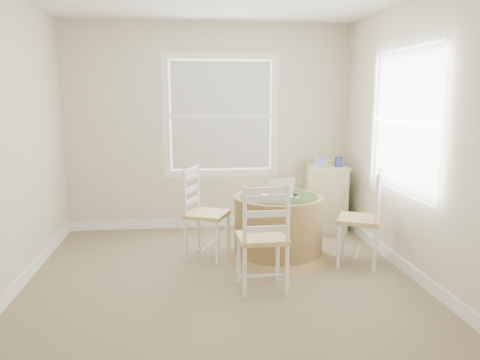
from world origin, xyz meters
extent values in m
cube|color=#837653|center=(0.00, 0.00, -0.01)|extent=(3.60, 3.60, 0.02)
cube|color=beige|center=(0.00, 1.81, 1.30)|extent=(3.60, 0.02, 2.60)
cube|color=beige|center=(0.00, -1.81, 1.30)|extent=(3.60, 0.02, 2.60)
cube|color=beige|center=(-1.81, 0.00, 1.30)|extent=(0.02, 3.60, 2.60)
cube|color=beige|center=(1.81, 0.00, 1.30)|extent=(0.02, 3.60, 2.60)
cube|color=white|center=(0.00, 1.79, 0.06)|extent=(3.60, 0.02, 0.12)
cube|color=white|center=(-1.79, 0.00, 0.06)|extent=(0.02, 3.60, 0.12)
cube|color=white|center=(1.79, 0.00, 0.06)|extent=(0.02, 3.60, 0.12)
cylinder|color=olive|center=(0.65, 0.52, 0.36)|extent=(0.92, 0.92, 0.59)
cone|color=olive|center=(0.65, 0.52, 0.03)|extent=(1.12, 1.12, 0.07)
cylinder|color=olive|center=(0.65, 0.52, 0.65)|extent=(0.94, 0.94, 0.03)
cylinder|color=#435525|center=(0.65, 0.52, 0.67)|extent=(0.81, 0.81, 0.01)
cone|color=#435525|center=(0.65, 0.52, 0.61)|extent=(0.90, 0.90, 0.10)
cube|color=white|center=(0.63, 0.56, 0.67)|extent=(0.33, 0.26, 0.02)
cube|color=silver|center=(0.63, 0.56, 0.68)|extent=(0.26, 0.16, 0.00)
cube|color=black|center=(0.66, 0.44, 0.77)|extent=(0.30, 0.12, 0.19)
ellipsoid|color=white|center=(0.76, 0.43, 0.67)|extent=(0.07, 0.10, 0.03)
cube|color=#B7BABF|center=(0.82, 0.40, 0.67)|extent=(0.07, 0.10, 0.02)
cube|color=black|center=(0.82, 0.53, 0.67)|extent=(0.07, 0.06, 0.02)
cube|color=beige|center=(1.46, 1.53, 0.40)|extent=(0.45, 0.61, 0.81)
cube|color=beige|center=(1.46, 1.53, 0.82)|extent=(0.48, 0.64, 0.02)
cube|color=beige|center=(1.22, 1.53, 0.16)|extent=(0.03, 0.50, 0.17)
cube|color=beige|center=(1.22, 1.53, 0.41)|extent=(0.03, 0.50, 0.17)
cube|color=beige|center=(1.22, 1.53, 0.65)|extent=(0.03, 0.50, 0.17)
cube|color=#608ADC|center=(1.35, 1.42, 0.88)|extent=(0.12, 0.12, 0.10)
cube|color=#EEED54|center=(1.51, 1.56, 0.86)|extent=(0.15, 0.11, 0.06)
cube|color=#333E99|center=(1.59, 1.39, 0.89)|extent=(0.08, 0.08, 0.12)
cylinder|color=beige|center=(1.38, 1.67, 0.87)|extent=(0.07, 0.07, 0.09)
camera|label=1|loc=(-0.31, -4.17, 1.69)|focal=35.00mm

